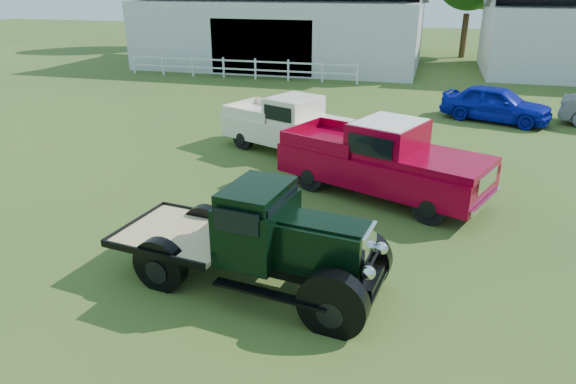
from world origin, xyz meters
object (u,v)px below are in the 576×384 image
(red_pickup, at_px, (383,158))
(misc_car_blue, at_px, (496,104))
(vintage_flatbed, at_px, (253,236))
(white_pickup, at_px, (292,125))

(red_pickup, relative_size, misc_car_blue, 1.33)
(red_pickup, bearing_deg, vintage_flatbed, -87.31)
(vintage_flatbed, xyz_separation_m, red_pickup, (1.84, 5.12, 0.02))
(vintage_flatbed, xyz_separation_m, misc_car_blue, (5.51, 14.32, -0.29))
(vintage_flatbed, bearing_deg, red_pickup, 77.79)
(white_pickup, height_order, misc_car_blue, white_pickup)
(white_pickup, bearing_deg, misc_car_blue, 64.55)
(red_pickup, xyz_separation_m, white_pickup, (-3.31, 3.02, -0.12))
(vintage_flatbed, relative_size, white_pickup, 1.02)
(misc_car_blue, bearing_deg, vintage_flatbed, 179.29)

